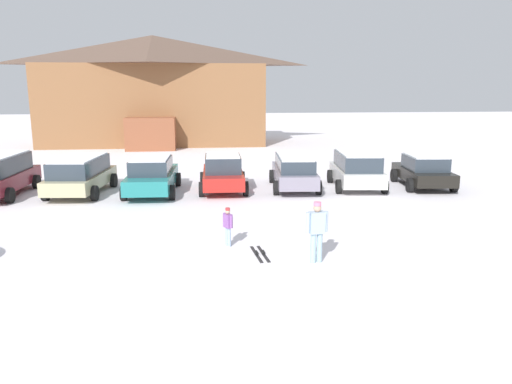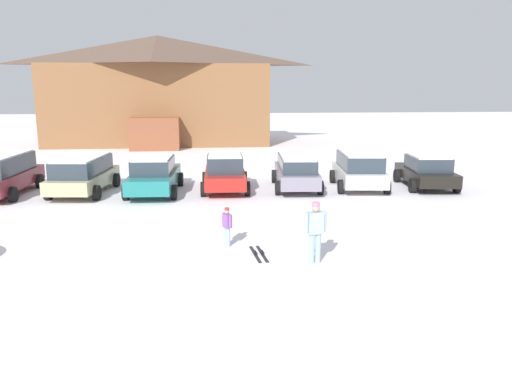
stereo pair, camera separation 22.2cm
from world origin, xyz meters
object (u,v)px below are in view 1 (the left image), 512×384
at_px(parked_teal_hatchback, 152,175).
at_px(pair_of_skis, 260,254).
at_px(parked_maroon_van, 0,174).
at_px(skier_child_in_purple_jacket, 228,225).
at_px(parked_grey_wagon, 294,170).
at_px(parked_beige_suv, 81,174).
at_px(parked_white_suv, 357,169).
at_px(skier_adult_in_blue_parka, 317,229).
at_px(ski_lodge, 154,90).
at_px(parked_red_sedan, 223,172).
at_px(parked_black_sedan, 424,171).

relative_size(parked_teal_hatchback, pair_of_skis, 3.39).
xyz_separation_m(parked_maroon_van, skier_child_in_purple_jacket, (9.37, -7.99, -0.29)).
relative_size(parked_grey_wagon, skier_child_in_purple_jacket, 4.03).
xyz_separation_m(parked_beige_suv, pair_of_skis, (6.88, -8.89, -0.86)).
distance_m(parked_white_suv, pair_of_skis, 10.44).
bearing_deg(parked_grey_wagon, skier_adult_in_blue_parka, -96.92).
height_order(parked_beige_suv, skier_adult_in_blue_parka, skier_adult_in_blue_parka).
height_order(parked_grey_wagon, skier_adult_in_blue_parka, skier_adult_in_blue_parka).
relative_size(ski_lodge, pair_of_skis, 12.58).
distance_m(parked_maroon_van, skier_adult_in_blue_parka, 15.13).
height_order(parked_red_sedan, skier_adult_in_blue_parka, same).
xyz_separation_m(parked_teal_hatchback, skier_adult_in_blue_parka, (5.21, -9.47, 0.12)).
xyz_separation_m(parked_white_suv, parked_black_sedan, (3.19, -0.10, -0.12)).
xyz_separation_m(parked_grey_wagon, parked_black_sedan, (6.09, -0.29, -0.07)).
distance_m(parked_beige_suv, parked_red_sedan, 6.23).
distance_m(parked_teal_hatchback, parked_white_suv, 9.30).
distance_m(skier_adult_in_blue_parka, skier_child_in_purple_jacket, 2.83).
bearing_deg(parked_grey_wagon, parked_black_sedan, -2.75).
bearing_deg(parked_red_sedan, parked_black_sedan, -1.05).
xyz_separation_m(parked_teal_hatchback, parked_white_suv, (9.30, 0.17, 0.08)).
height_order(parked_red_sedan, parked_black_sedan, parked_red_sedan).
bearing_deg(skier_child_in_purple_jacket, ski_lodge, 99.22).
relative_size(parked_grey_wagon, skier_adult_in_blue_parka, 2.81).
bearing_deg(parked_teal_hatchback, parked_black_sedan, 0.33).
relative_size(skier_adult_in_blue_parka, skier_child_in_purple_jacket, 1.43).
xyz_separation_m(parked_red_sedan, parked_white_suv, (6.17, -0.07, 0.07)).
bearing_deg(parked_teal_hatchback, parked_beige_suv, 175.53).
distance_m(parked_grey_wagon, parked_white_suv, 2.90).
bearing_deg(parked_black_sedan, parked_grey_wagon, 177.25).
bearing_deg(skier_adult_in_blue_parka, parked_teal_hatchback, 118.82).
bearing_deg(ski_lodge, pair_of_skis, -79.40).
bearing_deg(pair_of_skis, skier_child_in_purple_jacket, 135.30).
height_order(ski_lodge, skier_adult_in_blue_parka, ski_lodge).
height_order(parked_white_suv, skier_child_in_purple_jacket, parked_white_suv).
xyz_separation_m(parked_grey_wagon, skier_adult_in_blue_parka, (-1.19, -9.83, 0.10)).
height_order(parked_teal_hatchback, parked_white_suv, parked_white_suv).
distance_m(parked_white_suv, parked_black_sedan, 3.20).
bearing_deg(parked_black_sedan, parked_red_sedan, 178.95).
height_order(ski_lodge, parked_grey_wagon, ski_lodge).
bearing_deg(parked_white_suv, skier_adult_in_blue_parka, -112.99).
height_order(parked_maroon_van, parked_beige_suv, parked_maroon_van).
xyz_separation_m(parked_maroon_van, parked_beige_suv, (3.34, 0.07, -0.07)).
bearing_deg(parked_maroon_van, parked_grey_wagon, 0.84).
relative_size(ski_lodge, skier_adult_in_blue_parka, 10.80).
xyz_separation_m(parked_beige_suv, skier_adult_in_blue_parka, (8.31, -9.71, 0.06)).
bearing_deg(parked_maroon_van, parked_red_sedan, 0.40).
relative_size(parked_red_sedan, skier_child_in_purple_jacket, 3.57).
distance_m(parked_teal_hatchback, skier_child_in_purple_jacket, 8.34).
distance_m(ski_lodge, parked_grey_wagon, 21.42).
distance_m(parked_beige_suv, pair_of_skis, 11.28).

